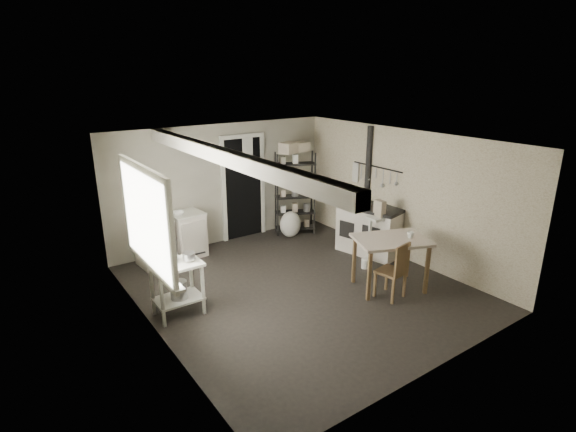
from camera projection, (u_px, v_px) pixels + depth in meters
floor at (299, 288)px, 7.03m from camera, size 5.00×5.00×0.00m
ceiling at (300, 140)px, 6.31m from camera, size 5.00×5.00×0.00m
wall_back at (222, 184)px, 8.61m from camera, size 4.50×0.02×2.30m
wall_front at (441, 279)px, 4.73m from camera, size 4.50×0.02×2.30m
wall_left at (151, 252)px, 5.44m from camera, size 0.02×5.00×2.30m
wall_right at (402, 195)px, 7.90m from camera, size 0.02×5.00×2.30m
window at (145, 220)px, 5.50m from camera, size 0.12×1.76×1.28m
doorway at (244, 189)px, 8.88m from camera, size 0.96×0.10×2.08m
ceiling_beam at (224, 157)px, 5.69m from camera, size 0.18×5.00×0.18m
wallpaper_panel at (402, 195)px, 7.89m from camera, size 0.01×5.00×2.30m
utensil_rail at (376, 167)px, 8.21m from camera, size 0.06×1.20×0.44m
prep_table at (178, 288)px, 6.15m from camera, size 0.67×0.48×0.77m
stockpot at (167, 251)px, 6.01m from camera, size 0.28×0.28×0.29m
saucepan at (189, 256)px, 6.07m from camera, size 0.18×0.18×0.09m
bucket at (179, 290)px, 6.13m from camera, size 0.27×0.27×0.25m
base_cabinets at (171, 236)px, 7.92m from camera, size 1.29×0.64×0.82m
mixing_bowl at (178, 208)px, 7.83m from camera, size 0.36×0.36×0.07m
counter_cup at (152, 212)px, 7.54m from camera, size 0.16×0.16×0.10m
shelf_rack at (295, 188)px, 9.11m from camera, size 0.86×0.62×1.69m
shelf_jar at (281, 171)px, 8.78m from camera, size 0.10×0.10×0.18m
storage_box_a at (288, 137)px, 8.68m from camera, size 0.37×0.34×0.21m
storage_box_b at (301, 136)px, 8.92m from camera, size 0.29×0.27×0.19m
stove at (370, 230)px, 8.25m from camera, size 0.88×1.25×0.89m
stovepipe at (369, 163)px, 8.36m from camera, size 0.12×0.12×1.34m
side_ledge at (381, 238)px, 7.89m from camera, size 0.57×0.35×0.84m
oats_box at (380, 207)px, 7.68m from camera, size 0.12×0.20×0.29m
work_table at (390, 265)px, 6.91m from camera, size 1.28×1.10×0.82m
table_cup at (410, 239)px, 6.81m from camera, size 0.11×0.11×0.09m
chair at (391, 267)px, 6.60m from camera, size 0.43×0.44×0.89m
flour_sack at (290, 226)px, 9.08m from camera, size 0.46×0.40×0.54m
floor_crock at (365, 264)px, 7.70m from camera, size 0.17×0.17×0.17m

